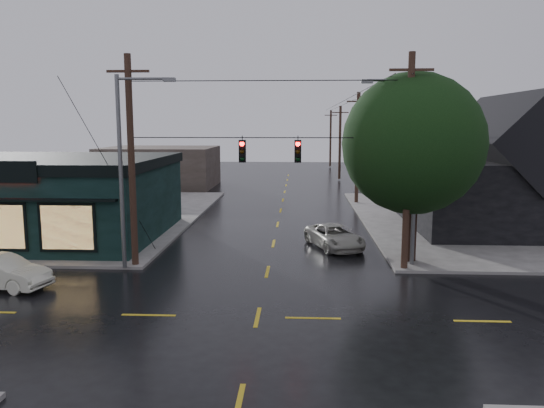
{
  "coord_description": "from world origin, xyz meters",
  "views": [
    {
      "loc": [
        1.46,
        -18.3,
        6.92
      ],
      "look_at": [
        0.28,
        4.85,
        3.42
      ],
      "focal_mm": 35.0,
      "sensor_mm": 36.0,
      "label": 1
    }
  ],
  "objects_px": {
    "utility_pole_nw": "(136,267)",
    "suv_silver": "(334,236)",
    "utility_pole_ne": "(404,271)",
    "sedan_cream": "(2,272)",
    "corner_tree": "(413,144)"
  },
  "relations": [
    {
      "from": "utility_pole_nw",
      "to": "suv_silver",
      "type": "height_order",
      "value": "utility_pole_nw"
    },
    {
      "from": "utility_pole_nw",
      "to": "utility_pole_ne",
      "type": "bearing_deg",
      "value": 0.0
    },
    {
      "from": "utility_pole_nw",
      "to": "sedan_cream",
      "type": "relative_size",
      "value": 2.4
    },
    {
      "from": "corner_tree",
      "to": "suv_silver",
      "type": "height_order",
      "value": "corner_tree"
    },
    {
      "from": "corner_tree",
      "to": "suv_silver",
      "type": "distance_m",
      "value": 7.1
    },
    {
      "from": "sedan_cream",
      "to": "utility_pole_nw",
      "type": "bearing_deg",
      "value": -38.36
    },
    {
      "from": "utility_pole_ne",
      "to": "suv_silver",
      "type": "bearing_deg",
      "value": 123.24
    },
    {
      "from": "corner_tree",
      "to": "utility_pole_nw",
      "type": "bearing_deg",
      "value": -173.83
    },
    {
      "from": "utility_pole_ne",
      "to": "suv_silver",
      "type": "distance_m",
      "value": 5.53
    },
    {
      "from": "utility_pole_nw",
      "to": "sedan_cream",
      "type": "bearing_deg",
      "value": -142.13
    },
    {
      "from": "utility_pole_ne",
      "to": "utility_pole_nw",
      "type": "bearing_deg",
      "value": 180.0
    },
    {
      "from": "corner_tree",
      "to": "sedan_cream",
      "type": "xyz_separation_m",
      "value": [
        -18.13,
        -5.06,
        -5.27
      ]
    },
    {
      "from": "utility_pole_ne",
      "to": "sedan_cream",
      "type": "bearing_deg",
      "value": -168.45
    },
    {
      "from": "utility_pole_ne",
      "to": "sedan_cream",
      "type": "height_order",
      "value": "utility_pole_ne"
    },
    {
      "from": "utility_pole_nw",
      "to": "utility_pole_ne",
      "type": "xyz_separation_m",
      "value": [
        13.0,
        0.0,
        0.0
      ]
    }
  ]
}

